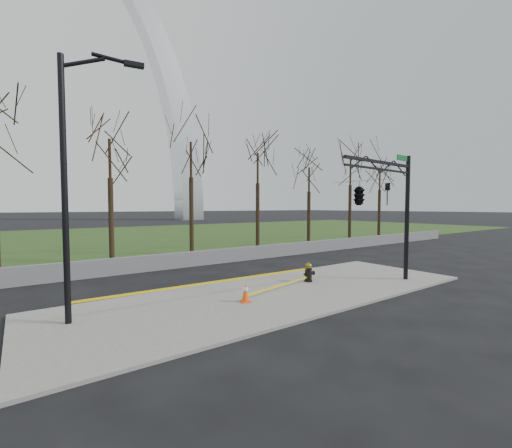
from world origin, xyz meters
TOP-DOWN VIEW (x-y plane):
  - ground at (0.00, 0.00)m, footprint 500.00×500.00m
  - sidewalk at (0.00, 0.00)m, footprint 18.00×6.00m
  - grass_strip at (0.00, 30.00)m, footprint 120.00×40.00m
  - guardrail at (0.00, 8.00)m, footprint 60.00×0.30m
  - gateway_arch at (0.00, 75.00)m, footprint 66.00×6.00m
  - tree_row at (1.89, 12.00)m, footprint 49.79×4.00m
  - fire_hydrant at (2.34, 0.66)m, footprint 0.59×0.38m
  - traffic_cone at (-1.90, -0.36)m, footprint 0.43×0.43m
  - street_light at (-7.23, 0.87)m, footprint 2.37×0.60m
  - traffic_signal_mast at (3.29, -1.90)m, footprint 5.09×2.51m
  - caution_tape at (-1.71, 0.59)m, footprint 9.79×1.27m

SIDE VIEW (x-z plane):
  - ground at x=0.00m, z-range 0.00..0.00m
  - grass_strip at x=0.00m, z-range 0.00..0.06m
  - sidewalk at x=0.00m, z-range 0.00..0.10m
  - traffic_cone at x=-1.90m, z-range 0.10..0.78m
  - guardrail at x=0.00m, z-range 0.00..0.90m
  - fire_hydrant at x=2.34m, z-range 0.06..1.00m
  - caution_tape at x=-1.71m, z-range 0.36..0.83m
  - traffic_signal_mast at x=3.29m, z-range 1.15..7.15m
  - tree_row at x=1.89m, z-range 0.00..9.01m
  - street_light at x=-7.23m, z-range 0.59..8.80m
  - gateway_arch at x=0.00m, z-range 0.00..65.00m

